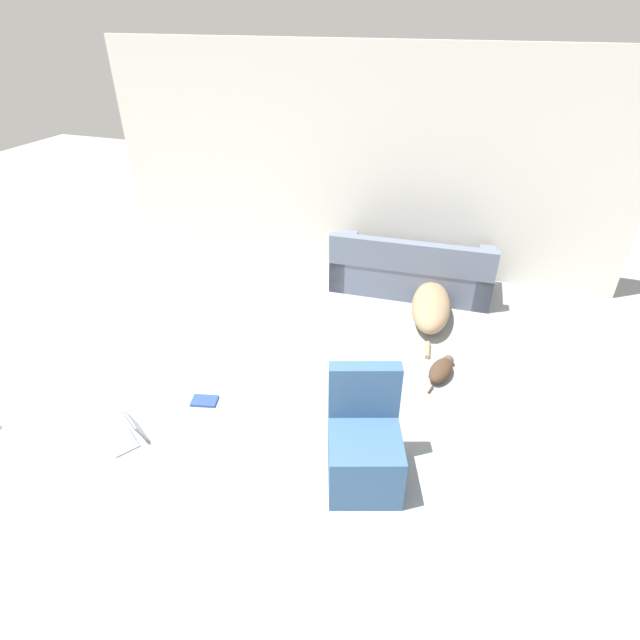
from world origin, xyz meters
name	(u,v)px	position (x,y,z in m)	size (l,w,h in m)	color
ground_plane	(152,539)	(0.00, 0.00, 0.00)	(20.00, 20.00, 0.00)	#999EA3
wall_back	(350,161)	(0.00, 4.76, 1.40)	(6.97, 0.06, 2.80)	silver
couch	(411,271)	(1.02, 4.13, 0.26)	(2.01, 0.88, 0.77)	slate
dog	(431,304)	(1.37, 3.55, 0.17)	(0.56, 1.55, 0.36)	#A38460
cat	(441,369)	(1.64, 2.47, 0.08)	(0.28, 0.58, 0.16)	#473323
laptop_open	(130,432)	(-0.73, 0.75, 0.07)	(0.40, 0.40, 0.21)	gray
book_blue	(204,401)	(-0.37, 1.36, 0.01)	(0.27, 0.21, 0.02)	#28428E
side_chair	(364,447)	(1.23, 1.01, 0.31)	(0.70, 0.73, 0.92)	#385B84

